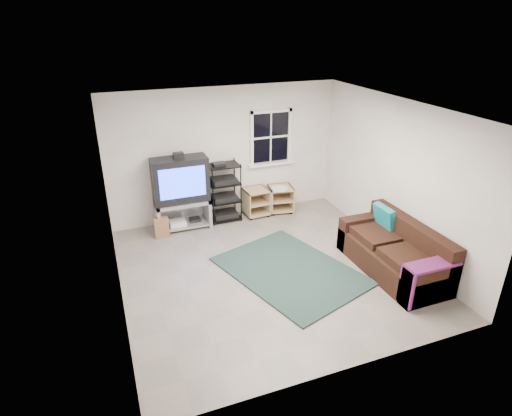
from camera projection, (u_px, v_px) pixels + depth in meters
name	position (u px, v px, depth m)	size (l,w,h in m)	color
room	(271.00, 141.00, 8.59)	(4.60, 4.62, 4.60)	gray
tv_unit	(181.00, 187.00, 8.03)	(1.03, 0.51, 1.51)	#97969E
av_rack	(224.00, 195.00, 8.47)	(0.60, 0.44, 1.20)	black
side_table_left	(255.00, 201.00, 8.79)	(0.50, 0.50, 0.56)	tan
side_table_right	(280.00, 197.00, 8.95)	(0.56, 0.56, 0.56)	tan
sofa	(395.00, 253.00, 6.83)	(0.87, 1.96, 0.90)	black
shag_rug	(290.00, 271.00, 6.92)	(1.65, 2.27, 0.03)	#2E2114
paper_bag	(162.00, 227.00, 7.94)	(0.26, 0.17, 0.37)	#8D603F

